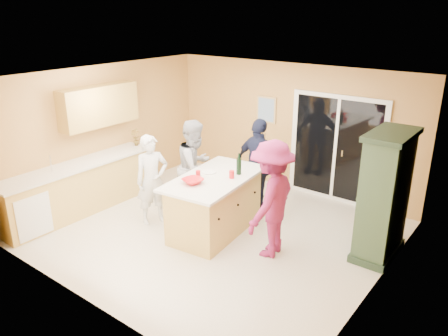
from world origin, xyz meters
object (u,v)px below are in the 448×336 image
Objects in this scene: kitchen_island at (215,206)px; woman_grey at (196,167)px; green_hutch at (384,197)px; woman_magenta at (271,199)px; woman_navy at (259,165)px; woman_white at (152,180)px.

kitchen_island is 0.94m from woman_grey.
woman_grey is (-3.21, -0.57, -0.08)m from green_hutch.
woman_grey is at bearing 146.67° from kitchen_island.
woman_magenta is (1.86, -0.42, 0.03)m from woman_grey.
woman_magenta is (1.11, -0.04, 0.44)m from kitchen_island.
woman_navy is (-2.39, 0.27, -0.09)m from green_hutch.
green_hutch is 3.26m from woman_grey.
woman_magenta is at bearing 135.86° from woman_navy.
woman_navy is 1.63m from woman_magenta.
woman_navy reaches higher than kitchen_island.
woman_white is 0.84m from woman_grey.
woman_navy is (0.83, 0.83, -0.01)m from woman_grey.
woman_white is at bearing -166.85° from kitchen_island.
woman_white is 0.92× the size of woman_navy.
green_hutch is 1.08× the size of woman_magenta.
kitchen_island is 1.28m from woman_navy.
woman_magenta is (2.19, 0.34, 0.11)m from woman_white.
kitchen_island is 2.68m from green_hutch.
kitchen_island is 1.25× the size of woman_white.
woman_white is (-3.54, -1.34, -0.16)m from green_hutch.
green_hutch is 2.40m from woman_navy.
woman_white is (-1.08, -0.38, 0.33)m from kitchen_island.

